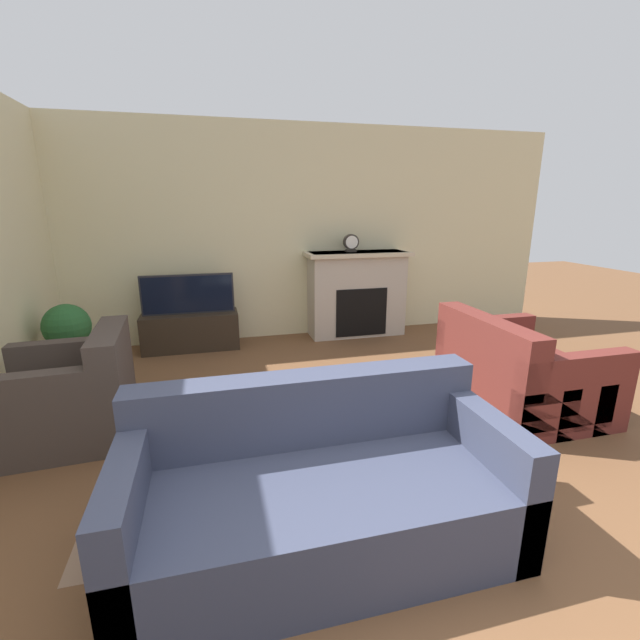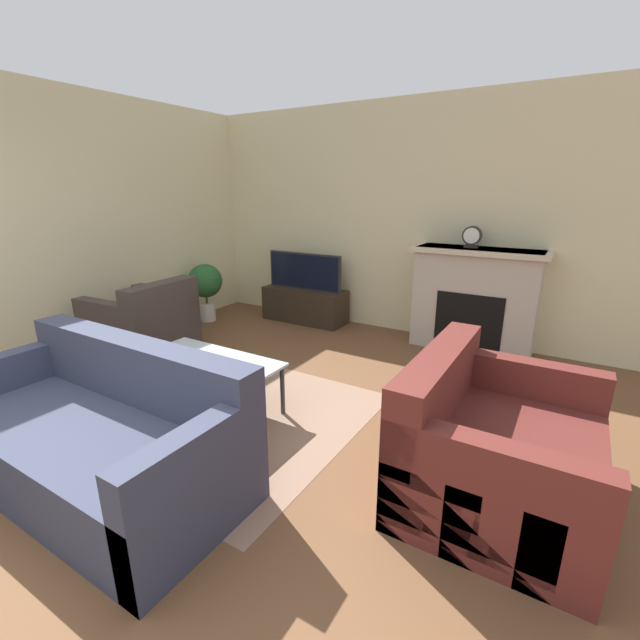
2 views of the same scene
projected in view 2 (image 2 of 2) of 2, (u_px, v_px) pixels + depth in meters
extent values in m
cube|color=beige|center=(388.00, 220.00, 5.17)|extent=(7.95, 0.06, 2.70)
cube|color=beige|center=(89.00, 225.00, 4.57)|extent=(0.06, 7.44, 2.70)
cube|color=#896B56|center=(212.00, 409.00, 3.48)|extent=(2.36, 1.94, 0.00)
cube|color=#B2A899|center=(474.00, 300.00, 4.65)|extent=(1.26, 0.42, 1.12)
cube|color=black|center=(468.00, 323.00, 4.53)|extent=(0.69, 0.01, 0.63)
cube|color=beige|center=(479.00, 251.00, 4.46)|extent=(1.38, 0.48, 0.05)
cube|color=#2D2319|center=(305.00, 305.00, 5.75)|extent=(1.13, 0.42, 0.45)
cube|color=#232328|center=(305.00, 271.00, 5.61)|extent=(1.07, 0.05, 0.47)
cube|color=black|center=(303.00, 271.00, 5.59)|extent=(1.03, 0.01, 0.43)
cube|color=#33384C|center=(95.00, 453.00, 2.55)|extent=(1.93, 0.88, 0.42)
cube|color=#33384C|center=(136.00, 370.00, 2.71)|extent=(1.93, 0.20, 0.40)
cube|color=#33384C|center=(16.00, 398.00, 2.96)|extent=(0.14, 0.88, 0.66)
cube|color=#33384C|center=(200.00, 488.00, 2.07)|extent=(0.14, 0.88, 0.66)
cube|color=#5B231E|center=(501.00, 464.00, 2.44)|extent=(0.99, 1.24, 0.42)
cube|color=#5B231E|center=(438.00, 383.00, 2.52)|extent=(0.20, 1.24, 0.40)
cube|color=#5B231E|center=(484.00, 505.00, 1.96)|extent=(0.99, 0.14, 0.66)
cube|color=#5B231E|center=(517.00, 405.00, 2.86)|extent=(0.99, 0.14, 0.66)
cube|color=#3D332D|center=(142.00, 335.00, 4.59)|extent=(0.94, 0.92, 0.42)
cube|color=#3D332D|center=(161.00, 302.00, 4.32)|extent=(0.26, 0.87, 0.40)
cube|color=#3D332D|center=(167.00, 316.00, 4.86)|extent=(0.90, 0.20, 0.66)
cube|color=#3D332D|center=(111.00, 334.00, 4.25)|extent=(0.90, 0.20, 0.66)
cylinder|color=#333338|center=(121.00, 391.00, 3.35)|extent=(0.04, 0.04, 0.41)
cylinder|color=#333338|center=(223.00, 429.00, 2.81)|extent=(0.04, 0.04, 0.41)
cylinder|color=#333338|center=(186.00, 362.00, 3.89)|extent=(0.04, 0.04, 0.41)
cylinder|color=#333338|center=(283.00, 390.00, 3.36)|extent=(0.04, 0.04, 0.41)
cube|color=silver|center=(200.00, 365.00, 3.29)|extent=(1.16, 0.74, 0.02)
cylinder|color=beige|center=(208.00, 312.00, 5.79)|extent=(0.21, 0.21, 0.24)
cylinder|color=#4C3823|center=(207.00, 299.00, 5.73)|extent=(0.03, 0.03, 0.13)
sphere|color=#235628|center=(205.00, 281.00, 5.66)|extent=(0.44, 0.44, 0.44)
cube|color=#28231E|center=(471.00, 246.00, 4.52)|extent=(0.14, 0.07, 0.03)
cylinder|color=#28231E|center=(472.00, 235.00, 4.49)|extent=(0.20, 0.07, 0.20)
cylinder|color=white|center=(471.00, 236.00, 4.46)|extent=(0.16, 0.00, 0.16)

